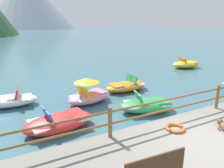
# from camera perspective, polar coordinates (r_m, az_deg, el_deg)

# --- Properties ---
(ground_plane) EXTENTS (200.00, 200.00, 0.00)m
(ground_plane) POSITION_cam_1_polar(r_m,az_deg,el_deg) (43.99, -21.66, 10.24)
(ground_plane) COLOR #3D6B75
(dock_railing) EXTENTS (23.92, 0.12, 0.95)m
(dock_railing) POSITION_cam_1_polar(r_m,az_deg,el_deg) (7.66, 15.57, -5.31)
(dock_railing) COLOR brown
(dock_railing) RESTS_ON promenade_dock
(life_ring) EXTENTS (0.61, 0.61, 0.09)m
(life_ring) POSITION_cam_1_polar(r_m,az_deg,el_deg) (7.28, 16.40, -11.17)
(life_ring) COLOR orange
(life_ring) RESTS_ON promenade_dock
(pedal_boat_0) EXTENTS (2.62, 1.62, 0.85)m
(pedal_boat_0) POSITION_cam_1_polar(r_m,az_deg,el_deg) (10.84, -25.66, -3.98)
(pedal_boat_0) COLOR white
(pedal_boat_0) RESTS_ON ground
(pedal_boat_2) EXTENTS (2.53, 1.73, 0.88)m
(pedal_boat_2) POSITION_cam_1_polar(r_m,az_deg,el_deg) (19.00, 19.02, 4.97)
(pedal_boat_2) COLOR yellow
(pedal_boat_2) RESTS_ON ground
(pedal_boat_3) EXTENTS (2.59, 1.42, 0.83)m
(pedal_boat_3) POSITION_cam_1_polar(r_m,az_deg,el_deg) (12.01, 3.68, -0.56)
(pedal_boat_3) COLOR orange
(pedal_boat_3) RESTS_ON ground
(pedal_boat_4) EXTENTS (2.41, 1.75, 1.22)m
(pedal_boat_4) POSITION_cam_1_polar(r_m,az_deg,el_deg) (10.26, -6.17, -2.68)
(pedal_boat_4) COLOR pink
(pedal_boat_4) RESTS_ON ground
(pedal_boat_5) EXTENTS (2.57, 1.82, 0.87)m
(pedal_boat_5) POSITION_cam_1_polar(r_m,az_deg,el_deg) (9.33, 9.16, -5.53)
(pedal_boat_5) COLOR green
(pedal_boat_5) RESTS_ON ground
(pedal_boat_6) EXTENTS (2.64, 1.62, 0.86)m
(pedal_boat_6) POSITION_cam_1_polar(r_m,az_deg,el_deg) (8.01, -13.82, -9.69)
(pedal_boat_6) COLOR red
(pedal_boat_6) RESTS_ON ground
(distant_peak) EXTENTS (54.70, 54.70, 29.43)m
(distant_peak) POSITION_cam_1_polar(r_m,az_deg,el_deg) (132.78, -22.04, 19.85)
(distant_peak) COLOR #A8B2C1
(distant_peak) RESTS_ON ground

